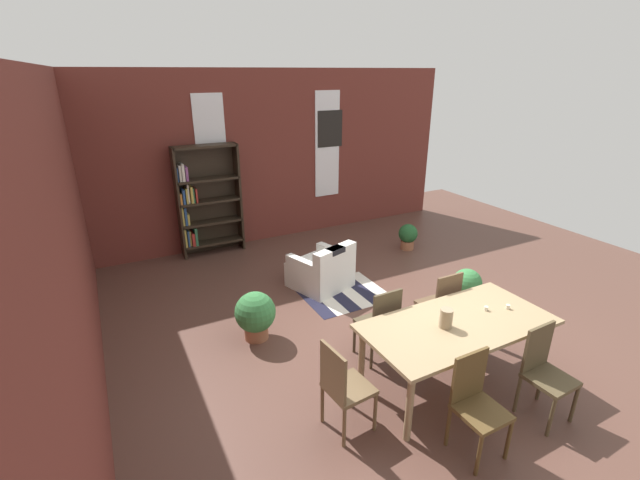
{
  "coord_description": "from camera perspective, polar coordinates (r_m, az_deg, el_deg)",
  "views": [
    {
      "loc": [
        -3.09,
        -3.43,
        3.21
      ],
      "look_at": [
        -0.37,
        1.76,
        0.91
      ],
      "focal_mm": 24.21,
      "sensor_mm": 36.0,
      "label": 1
    }
  ],
  "objects": [
    {
      "name": "ground_plane",
      "position": [
        5.62,
        12.06,
        -13.92
      ],
      "size": [
        11.45,
        11.45,
        0.0
      ],
      "primitive_type": "plane",
      "color": "brown"
    },
    {
      "name": "back_wall_brick",
      "position": [
        8.62,
        -6.34,
        10.79
      ],
      "size": [
        7.78,
        0.12,
        3.27
      ],
      "primitive_type": "cube",
      "color": "brown",
      "rests_on": "ground"
    },
    {
      "name": "left_wall_brick",
      "position": [
        3.79,
        -30.52,
        -6.38
      ],
      "size": [
        0.12,
        9.8,
        3.27
      ],
      "primitive_type": "cube",
      "color": "brown",
      "rests_on": "ground"
    },
    {
      "name": "window_pane_0",
      "position": [
        8.17,
        -14.09,
        10.87
      ],
      "size": [
        0.55,
        0.02,
        2.12
      ],
      "primitive_type": "cube",
      "color": "white"
    },
    {
      "name": "window_pane_1",
      "position": [
        9.02,
        0.96,
        12.45
      ],
      "size": [
        0.55,
        0.02,
        2.12
      ],
      "primitive_type": "cube",
      "color": "white"
    },
    {
      "name": "dining_table",
      "position": [
        4.82,
        17.69,
        -11.12
      ],
      "size": [
        2.03,
        0.99,
        0.78
      ],
      "color": "#9D845E",
      "rests_on": "ground"
    },
    {
      "name": "vase_on_table",
      "position": [
        4.61,
        16.33,
        -9.89
      ],
      "size": [
        0.13,
        0.13,
        0.2
      ],
      "primitive_type": "cylinder",
      "color": "#998466",
      "rests_on": "dining_table"
    },
    {
      "name": "tealight_candle_0",
      "position": [
        5.09,
        21.1,
        -8.43
      ],
      "size": [
        0.04,
        0.04,
        0.05
      ],
      "primitive_type": "cylinder",
      "color": "silver",
      "rests_on": "dining_table"
    },
    {
      "name": "tealight_candle_1",
      "position": [
        5.21,
        23.58,
        -8.08
      ],
      "size": [
        0.04,
        0.04,
        0.05
      ],
      "primitive_type": "cylinder",
      "color": "silver",
      "rests_on": "dining_table"
    },
    {
      "name": "dining_chair_near_left",
      "position": [
        4.26,
        19.9,
        -19.39
      ],
      "size": [
        0.4,
        0.4,
        0.95
      ],
      "color": "brown",
      "rests_on": "ground"
    },
    {
      "name": "dining_chair_far_right",
      "position": [
        5.63,
        15.66,
        -8.07
      ],
      "size": [
        0.41,
        0.41,
        0.95
      ],
      "color": "brown",
      "rests_on": "ground"
    },
    {
      "name": "dining_chair_near_right",
      "position": [
        4.87,
        27.54,
        -14.97
      ],
      "size": [
        0.41,
        0.41,
        0.95
      ],
      "color": "#4F412A",
      "rests_on": "ground"
    },
    {
      "name": "dining_chair_head_left",
      "position": [
        4.19,
        3.02,
        -18.66
      ],
      "size": [
        0.43,
        0.43,
        0.95
      ],
      "color": "brown",
      "rests_on": "ground"
    },
    {
      "name": "dining_chair_far_left",
      "position": [
        5.11,
        7.97,
        -10.67
      ],
      "size": [
        0.41,
        0.41,
        0.95
      ],
      "color": "#483D2A",
      "rests_on": "ground"
    },
    {
      "name": "bookshelf_tall",
      "position": [
        8.13,
        -15.08,
        4.95
      ],
      "size": [
        1.14,
        0.31,
        2.01
      ],
      "color": "#2D2319",
      "rests_on": "ground"
    },
    {
      "name": "armchair_white",
      "position": [
        6.8,
        0.26,
        -4.09
      ],
      "size": [
        1.01,
        1.01,
        0.75
      ],
      "color": "white",
      "rests_on": "ground"
    },
    {
      "name": "potted_plant_by_shelf",
      "position": [
        8.42,
        11.54,
        0.58
      ],
      "size": [
        0.36,
        0.36,
        0.5
      ],
      "color": "#9E6042",
      "rests_on": "ground"
    },
    {
      "name": "potted_plant_corner",
      "position": [
        5.58,
        -8.54,
        -9.67
      ],
      "size": [
        0.52,
        0.52,
        0.64
      ],
      "color": "#9E6042",
      "rests_on": "ground"
    },
    {
      "name": "potted_plant_window",
      "position": [
        6.61,
        18.79,
        -5.82
      ],
      "size": [
        0.42,
        0.42,
        0.57
      ],
      "color": "#9E6042",
      "rests_on": "ground"
    },
    {
      "name": "striped_rug",
      "position": [
        6.73,
        3.08,
        -7.04
      ],
      "size": [
        1.25,
        1.07,
        0.01
      ],
      "color": "#1E1E33",
      "rests_on": "ground"
    },
    {
      "name": "framed_picture",
      "position": [
        9.0,
        1.31,
        14.49
      ],
      "size": [
        0.56,
        0.03,
        0.72
      ],
      "primitive_type": "cube",
      "color": "black"
    }
  ]
}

